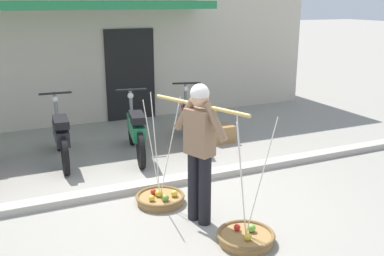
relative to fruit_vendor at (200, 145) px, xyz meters
The scene contains 10 objects.
ground_plane 1.09m from the fruit_vendor, 91.91° to the left, with size 90.00×90.00×0.00m, color gray.
sidewalk_curb 1.50m from the fruit_vendor, 90.77° to the left, with size 20.00×0.24×0.10m, color #AEA89C.
fruit_vendor is the anchor object (origin of this frame).
fruit_basket_left_side 1.15m from the fruit_vendor, 111.43° to the left, with size 0.65×0.65×1.45m.
fruit_basket_right_side 1.15m from the fruit_vendor, 68.59° to the right, with size 0.65×0.65×1.45m.
motorcycle_second_in_row 3.09m from the fruit_vendor, 113.02° to the left, with size 0.54×1.82×1.09m.
motorcycle_third_in_row 2.62m from the fruit_vendor, 89.58° to the left, with size 0.55×1.81×1.09m.
motorcycle_end_of_row 3.02m from the fruit_vendor, 68.20° to the left, with size 0.71×1.76×1.09m.
storefront_building 7.70m from the fruit_vendor, 99.60° to the left, with size 13.00×6.00×4.20m.
wooden_crate 3.27m from the fruit_vendor, 57.14° to the left, with size 0.44×0.36×0.32m, color olive.
Camera 1 is at (-2.08, -4.87, 2.59)m, focal length 41.37 mm.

